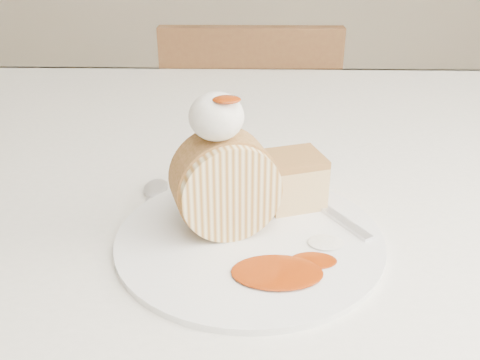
{
  "coord_description": "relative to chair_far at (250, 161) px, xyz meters",
  "views": [
    {
      "loc": [
        -0.04,
        -0.48,
        1.06
      ],
      "look_at": [
        -0.05,
        -0.01,
        0.82
      ],
      "focal_mm": 40.0,
      "sensor_mm": 36.0,
      "label": 1
    }
  ],
  "objects": [
    {
      "name": "caramel_drizzle",
      "position": [
        -0.02,
        -0.78,
        0.43
      ],
      "size": [
        0.03,
        0.02,
        0.01
      ],
      "primitive_type": "ellipsoid",
      "color": "#8A2A05",
      "rests_on": "whipped_cream"
    },
    {
      "name": "roulade_slice",
      "position": [
        -0.02,
        -0.76,
        0.33
      ],
      "size": [
        0.12,
        0.09,
        0.1
      ],
      "primitive_type": "cylinder",
      "rotation": [
        1.57,
        0.0,
        0.32
      ],
      "color": "beige",
      "rests_on": "plate"
    },
    {
      "name": "chair_far",
      "position": [
        0.0,
        0.0,
        0.0
      ],
      "size": [
        0.4,
        0.4,
        0.84
      ],
      "rotation": [
        0.0,
        0.0,
        3.15
      ],
      "color": "brown",
      "rests_on": "ground"
    },
    {
      "name": "caramel_pool",
      "position": [
        0.03,
        -0.84,
        0.28
      ],
      "size": [
        0.1,
        0.08,
        0.0
      ],
      "primitive_type": null,
      "rotation": [
        0.0,
        0.0,
        0.32
      ],
      "color": "#8A2A05",
      "rests_on": "plate"
    },
    {
      "name": "plate",
      "position": [
        0.0,
        -0.78,
        0.28
      ],
      "size": [
        0.35,
        0.35,
        0.01
      ],
      "primitive_type": "cylinder",
      "rotation": [
        0.0,
        0.0,
        0.32
      ],
      "color": "white",
      "rests_on": "table"
    },
    {
      "name": "fork",
      "position": [
        0.1,
        -0.73,
        0.28
      ],
      "size": [
        0.11,
        0.15,
        0.0
      ],
      "primitive_type": "cube",
      "rotation": [
        0.0,
        0.0,
        0.56
      ],
      "color": "silver",
      "rests_on": "plate"
    },
    {
      "name": "cake_chunk",
      "position": [
        0.05,
        -0.71,
        0.31
      ],
      "size": [
        0.08,
        0.07,
        0.05
      ],
      "primitive_type": "cube",
      "rotation": [
        0.0,
        0.0,
        0.32
      ],
      "color": "#AD7341",
      "rests_on": "plate"
    },
    {
      "name": "spoon",
      "position": [
        -0.11,
        -0.76,
        0.28
      ],
      "size": [
        0.03,
        0.17,
        0.0
      ],
      "primitive_type": "cube",
      "rotation": [
        0.0,
        0.0,
        -0.04
      ],
      "color": "silver",
      "rests_on": "table"
    },
    {
      "name": "whipped_cream",
      "position": [
        -0.03,
        -0.77,
        0.41
      ],
      "size": [
        0.05,
        0.05,
        0.05
      ],
      "primitive_type": "ellipsoid",
      "color": "white",
      "rests_on": "roulade_slice"
    },
    {
      "name": "table",
      "position": [
        0.04,
        -0.56,
        0.18
      ],
      "size": [
        1.4,
        0.9,
        0.75
      ],
      "color": "silver",
      "rests_on": "ground"
    }
  ]
}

